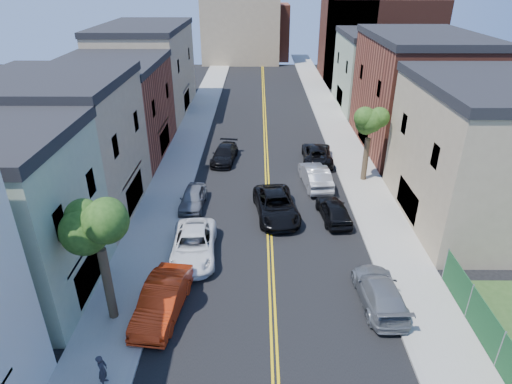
{
  "coord_description": "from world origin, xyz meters",
  "views": [
    {
      "loc": [
        -0.76,
        -2.33,
        15.39
      ],
      "look_at": [
        -0.9,
        23.93,
        2.0
      ],
      "focal_mm": 30.4,
      "sensor_mm": 36.0,
      "label": 1
    }
  ],
  "objects_px": {
    "black_car_left": "(224,154)",
    "grey_car_right": "(380,292)",
    "white_pickup": "(194,245)",
    "silver_car_right": "(315,176)",
    "grey_car_left": "(193,198)",
    "black_car_right": "(334,210)",
    "red_sedan": "(162,300)",
    "pedestrian_left": "(103,370)",
    "black_suv_lane": "(276,206)",
    "dark_car_right_far": "(317,154)"
  },
  "relations": [
    {
      "from": "black_car_right",
      "to": "dark_car_right_far",
      "type": "xyz_separation_m",
      "value": [
        0.07,
        10.29,
        0.03
      ]
    },
    {
      "from": "black_car_left",
      "to": "silver_car_right",
      "type": "xyz_separation_m",
      "value": [
        7.6,
        -4.97,
        0.16
      ]
    },
    {
      "from": "red_sedan",
      "to": "pedestrian_left",
      "type": "height_order",
      "value": "red_sedan"
    },
    {
      "from": "grey_car_right",
      "to": "silver_car_right",
      "type": "relative_size",
      "value": 0.97
    },
    {
      "from": "black_car_left",
      "to": "black_suv_lane",
      "type": "distance_m",
      "value": 10.74
    },
    {
      "from": "white_pickup",
      "to": "pedestrian_left",
      "type": "height_order",
      "value": "pedestrian_left"
    },
    {
      "from": "black_car_right",
      "to": "black_suv_lane",
      "type": "height_order",
      "value": "black_suv_lane"
    },
    {
      "from": "dark_car_right_far",
      "to": "silver_car_right",
      "type": "bearing_deg",
      "value": 84.61
    },
    {
      "from": "silver_car_right",
      "to": "grey_car_right",
      "type": "bearing_deg",
      "value": 90.61
    },
    {
      "from": "white_pickup",
      "to": "grey_car_right",
      "type": "bearing_deg",
      "value": -25.67
    },
    {
      "from": "white_pickup",
      "to": "black_car_right",
      "type": "bearing_deg",
      "value": 22.49
    },
    {
      "from": "black_car_right",
      "to": "silver_car_right",
      "type": "distance_m",
      "value": 5.39
    },
    {
      "from": "red_sedan",
      "to": "pedestrian_left",
      "type": "distance_m",
      "value": 4.62
    },
    {
      "from": "grey_car_left",
      "to": "pedestrian_left",
      "type": "distance_m",
      "value": 15.52
    },
    {
      "from": "black_car_right",
      "to": "red_sedan",
      "type": "bearing_deg",
      "value": 36.43
    },
    {
      "from": "red_sedan",
      "to": "black_suv_lane",
      "type": "height_order",
      "value": "red_sedan"
    },
    {
      "from": "red_sedan",
      "to": "pedestrian_left",
      "type": "bearing_deg",
      "value": -102.79
    },
    {
      "from": "red_sedan",
      "to": "black_suv_lane",
      "type": "distance_m",
      "value": 11.49
    },
    {
      "from": "black_suv_lane",
      "to": "grey_car_left",
      "type": "bearing_deg",
      "value": 160.37
    },
    {
      "from": "white_pickup",
      "to": "black_suv_lane",
      "type": "relative_size",
      "value": 0.96
    },
    {
      "from": "red_sedan",
      "to": "grey_car_left",
      "type": "xyz_separation_m",
      "value": [
        0.0,
        11.1,
        -0.14
      ]
    },
    {
      "from": "red_sedan",
      "to": "white_pickup",
      "type": "distance_m",
      "value": 5.01
    },
    {
      "from": "dark_car_right_far",
      "to": "black_car_left",
      "type": "bearing_deg",
      "value": 3.02
    },
    {
      "from": "white_pickup",
      "to": "silver_car_right",
      "type": "xyz_separation_m",
      "value": [
        8.42,
        9.75,
        0.08
      ]
    },
    {
      "from": "black_suv_lane",
      "to": "pedestrian_left",
      "type": "height_order",
      "value": "pedestrian_left"
    },
    {
      "from": "black_suv_lane",
      "to": "pedestrian_left",
      "type": "relative_size",
      "value": 3.84
    },
    {
      "from": "grey_car_left",
      "to": "black_car_right",
      "type": "bearing_deg",
      "value": -7.91
    },
    {
      "from": "red_sedan",
      "to": "grey_car_right",
      "type": "relative_size",
      "value": 1.02
    },
    {
      "from": "silver_car_right",
      "to": "black_car_right",
      "type": "bearing_deg",
      "value": 90.79
    },
    {
      "from": "grey_car_left",
      "to": "grey_car_right",
      "type": "distance_m",
      "value": 15.09
    },
    {
      "from": "dark_car_right_far",
      "to": "pedestrian_left",
      "type": "distance_m",
      "value": 26.63
    },
    {
      "from": "red_sedan",
      "to": "black_suv_lane",
      "type": "relative_size",
      "value": 0.88
    },
    {
      "from": "white_pickup",
      "to": "grey_car_right",
      "type": "relative_size",
      "value": 1.11
    },
    {
      "from": "red_sedan",
      "to": "silver_car_right",
      "type": "height_order",
      "value": "silver_car_right"
    },
    {
      "from": "red_sedan",
      "to": "pedestrian_left",
      "type": "xyz_separation_m",
      "value": [
        -1.58,
        -4.34,
        0.06
      ]
    },
    {
      "from": "silver_car_right",
      "to": "black_suv_lane",
      "type": "bearing_deg",
      "value": 49.6
    },
    {
      "from": "red_sedan",
      "to": "dark_car_right_far",
      "type": "xyz_separation_m",
      "value": [
        10.04,
        19.62,
        -0.08
      ]
    },
    {
      "from": "white_pickup",
      "to": "black_car_right",
      "type": "relative_size",
      "value": 1.29
    },
    {
      "from": "grey_car_left",
      "to": "grey_car_right",
      "type": "xyz_separation_m",
      "value": [
        11.0,
        -10.32,
        0.03
      ]
    },
    {
      "from": "black_car_left",
      "to": "pedestrian_left",
      "type": "xyz_separation_m",
      "value": [
        -3.28,
        -23.98,
        0.22
      ]
    },
    {
      "from": "black_car_right",
      "to": "pedestrian_left",
      "type": "xyz_separation_m",
      "value": [
        -11.55,
        -13.67,
        0.17
      ]
    },
    {
      "from": "grey_car_left",
      "to": "dark_car_right_far",
      "type": "relative_size",
      "value": 0.75
    },
    {
      "from": "white_pickup",
      "to": "black_suv_lane",
      "type": "distance_m",
      "value": 7.07
    },
    {
      "from": "pedestrian_left",
      "to": "red_sedan",
      "type": "bearing_deg",
      "value": -26.01
    },
    {
      "from": "grey_car_left",
      "to": "dark_car_right_far",
      "type": "distance_m",
      "value": 13.18
    },
    {
      "from": "black_car_left",
      "to": "grey_car_right",
      "type": "relative_size",
      "value": 0.95
    },
    {
      "from": "grey_car_right",
      "to": "black_car_right",
      "type": "height_order",
      "value": "black_car_right"
    },
    {
      "from": "grey_car_left",
      "to": "silver_car_right",
      "type": "relative_size",
      "value": 0.8
    },
    {
      "from": "white_pickup",
      "to": "grey_car_right",
      "type": "height_order",
      "value": "white_pickup"
    },
    {
      "from": "white_pickup",
      "to": "black_car_left",
      "type": "height_order",
      "value": "white_pickup"
    }
  ]
}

